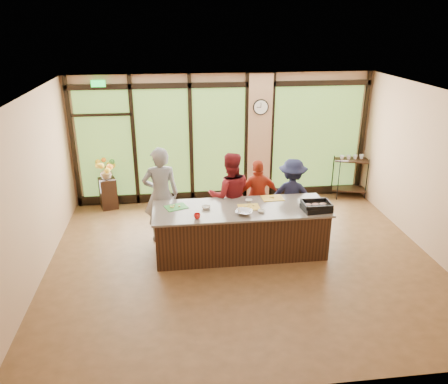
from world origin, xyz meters
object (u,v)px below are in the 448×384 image
object	(u,v)px
bar_cart	(350,172)
island_base	(241,231)
flower_stand	(108,193)
cook_left	(161,195)
cook_right	(292,196)
roasting_pan	(316,208)

from	to	relation	value
bar_cart	island_base	bearing A→B (deg)	-123.14
flower_stand	bar_cart	world-z (taller)	bar_cart
cook_left	flower_stand	distance (m)	2.22
cook_right	flower_stand	bearing A→B (deg)	-6.19
cook_left	cook_right	size ratio (longest dim) A/B	1.24
roasting_pan	island_base	bearing A→B (deg)	163.44
island_base	cook_left	world-z (taller)	cook_left
roasting_pan	flower_stand	size ratio (longest dim) A/B	0.69
roasting_pan	bar_cart	size ratio (longest dim) A/B	0.46
cook_left	roasting_pan	size ratio (longest dim) A/B	3.87
flower_stand	island_base	bearing A→B (deg)	-60.02
cook_right	bar_cart	xyz separation A→B (m)	(1.92, 1.64, -0.13)
cook_left	cook_right	xyz separation A→B (m)	(2.63, 0.09, -0.18)
cook_right	flower_stand	world-z (taller)	cook_right
cook_right	roasting_pan	size ratio (longest dim) A/B	3.13
cook_left	flower_stand	xyz separation A→B (m)	(-1.26, 1.73, -0.60)
cook_right	flower_stand	xyz separation A→B (m)	(-3.89, 1.64, -0.41)
island_base	bar_cart	size ratio (longest dim) A/B	2.91
cook_left	flower_stand	bearing A→B (deg)	-59.32
cook_right	flower_stand	distance (m)	4.24
island_base	cook_left	size ratio (longest dim) A/B	1.62
island_base	bar_cart	bearing A→B (deg)	38.32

